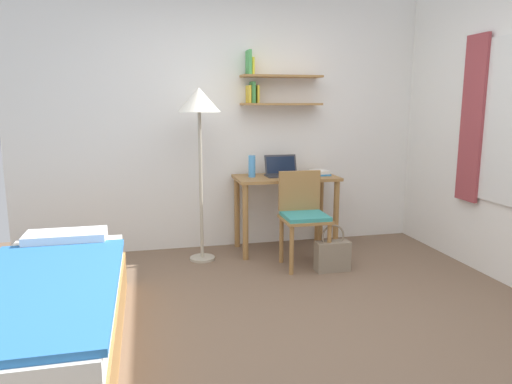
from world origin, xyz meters
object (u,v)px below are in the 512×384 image
(water_bottle, at_px, (252,166))
(laptop, at_px, (282,171))
(desk, at_px, (286,191))
(standing_lamp, at_px, (199,110))
(handbag, at_px, (332,255))
(desk_chair, at_px, (303,213))
(bed, at_px, (48,314))
(book_stack, at_px, (319,173))

(water_bottle, bearing_deg, laptop, 1.77)
(desk, height_order, standing_lamp, standing_lamp)
(standing_lamp, height_order, handbag, standing_lamp)
(desk_chair, height_order, standing_lamp, standing_lamp)
(standing_lamp, relative_size, water_bottle, 7.55)
(bed, relative_size, laptop, 6.10)
(desk_chair, relative_size, book_stack, 4.37)
(bed, distance_m, handbag, 2.41)
(standing_lamp, xyz_separation_m, laptop, (0.84, 0.16, -0.61))
(handbag, bearing_deg, book_stack, 80.08)
(desk, relative_size, water_bottle, 4.72)
(desk, height_order, laptop, laptop)
(bed, height_order, book_stack, book_stack)
(standing_lamp, distance_m, book_stack, 1.39)
(desk, height_order, book_stack, book_stack)
(bed, height_order, handbag, bed)
(book_stack, bearing_deg, standing_lamp, -174.31)
(desk_chair, height_order, laptop, laptop)
(desk, bearing_deg, laptop, 128.14)
(handbag, bearing_deg, laptop, 109.87)
(desk_chair, xyz_separation_m, water_bottle, (-0.37, 0.52, 0.38))
(desk_chair, relative_size, handbag, 2.03)
(standing_lamp, bearing_deg, handbag, -27.65)
(desk_chair, distance_m, water_bottle, 0.74)
(standing_lamp, bearing_deg, bed, -126.19)
(bed, bearing_deg, desk, 39.52)
(standing_lamp, height_order, laptop, standing_lamp)
(bed, bearing_deg, standing_lamp, 53.81)
(bed, height_order, water_bottle, water_bottle)
(desk, xyz_separation_m, standing_lamp, (-0.87, -0.12, 0.82))
(bed, height_order, standing_lamp, standing_lamp)
(standing_lamp, relative_size, laptop, 4.87)
(desk_chair, bearing_deg, handbag, -45.28)
(standing_lamp, xyz_separation_m, book_stack, (1.23, 0.12, -0.64))
(standing_lamp, bearing_deg, water_bottle, 15.95)
(bed, bearing_deg, handbag, 22.84)
(desk, distance_m, laptop, 0.22)
(book_stack, bearing_deg, laptop, 174.45)
(bed, relative_size, desk_chair, 2.35)
(bed, xyz_separation_m, desk_chair, (2.01, 1.15, 0.26))
(desk_chair, relative_size, standing_lamp, 0.53)
(laptop, distance_m, handbag, 1.04)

